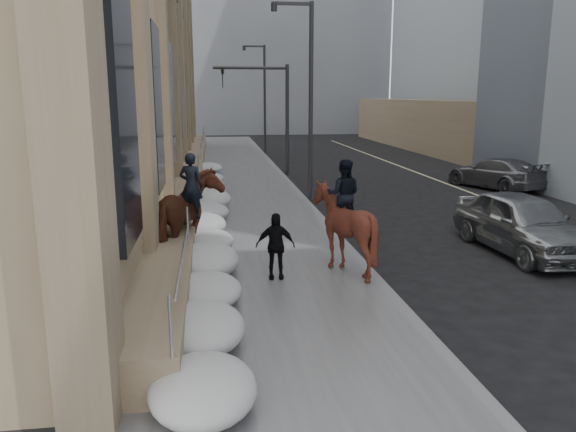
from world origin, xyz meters
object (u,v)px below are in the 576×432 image
(mounted_horse_left, at_px, (188,215))
(mounted_horse_right, at_px, (343,224))
(pedestrian, at_px, (275,246))
(car_silver, at_px, (522,223))
(car_grey, at_px, (496,173))

(mounted_horse_left, distance_m, mounted_horse_right, 4.05)
(pedestrian, height_order, car_silver, car_silver)
(mounted_horse_left, bearing_deg, car_grey, -125.06)
(pedestrian, relative_size, car_grey, 0.31)
(mounted_horse_right, relative_size, car_silver, 0.54)
(pedestrian, bearing_deg, car_silver, 15.65)
(mounted_horse_left, distance_m, car_grey, 17.50)
(mounted_horse_right, bearing_deg, car_silver, -149.60)
(car_silver, bearing_deg, pedestrian, -169.78)
(mounted_horse_right, distance_m, car_silver, 5.63)
(mounted_horse_left, relative_size, mounted_horse_right, 1.09)
(pedestrian, xyz_separation_m, car_grey, (11.96, 12.29, -0.17))
(mounted_horse_left, xyz_separation_m, car_grey, (14.02, 10.46, -0.59))
(mounted_horse_left, xyz_separation_m, pedestrian, (2.07, -1.83, -0.41))
(mounted_horse_right, xyz_separation_m, car_grey, (10.24, 11.90, -0.56))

